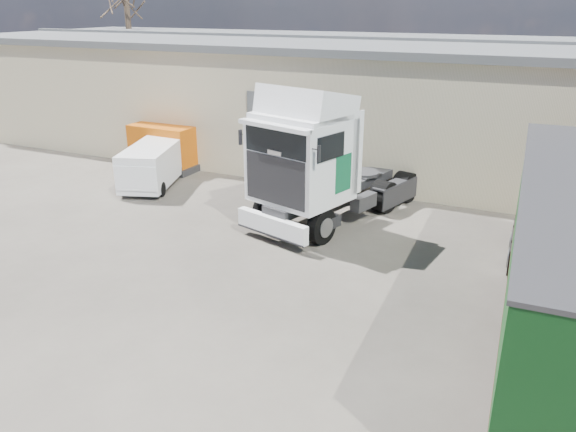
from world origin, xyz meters
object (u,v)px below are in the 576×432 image
at_px(tractor_unit, 319,166).
at_px(box_trailer, 574,247).
at_px(panel_van, 152,166).
at_px(orange_skip, 167,149).

relative_size(tractor_unit, box_trailer, 0.65).
distance_m(tractor_unit, box_trailer, 8.49).
height_order(panel_van, orange_skip, orange_skip).
height_order(box_trailer, panel_van, box_trailer).
bearing_deg(box_trailer, panel_van, 158.60).
height_order(box_trailer, orange_skip, box_trailer).
xyz_separation_m(box_trailer, orange_skip, (-15.83, 7.71, -1.39)).
bearing_deg(panel_van, box_trailer, -38.37).
relative_size(panel_van, orange_skip, 1.34).
bearing_deg(orange_skip, tractor_unit, -19.31).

